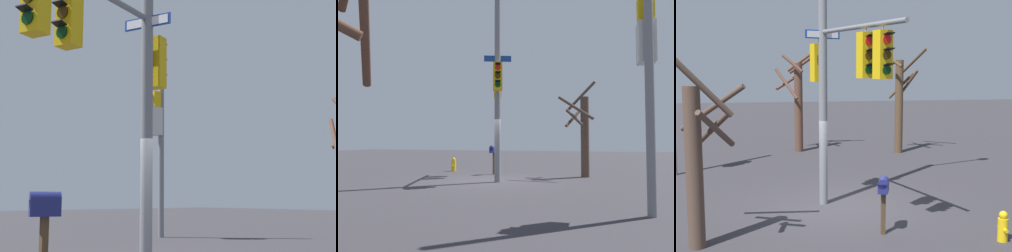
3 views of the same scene
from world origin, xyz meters
The scene contains 6 objects.
ground_plane centered at (0.00, 0.00, 0.00)m, with size 80.00×80.00×0.00m, color #363439.
main_signal_pole_assembly centered at (-0.25, 0.11, 4.93)m, with size 5.10×3.73×9.60m.
secondary_pole_assembly centered at (4.70, 5.60, 3.77)m, with size 0.74×0.41×6.77m.
fire_hydrant centered at (-3.28, -3.31, 0.34)m, with size 0.38×0.24×0.73m.
mailbox centered at (-2.38, -0.66, 1.11)m, with size 0.49×0.37×1.41m.
bare_tree_behind_pole centered at (-2.54, 3.63, 2.07)m, with size 2.13×1.64×4.52m.
Camera 2 is at (12.50, 4.75, 1.63)m, focal length 34.36 mm.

